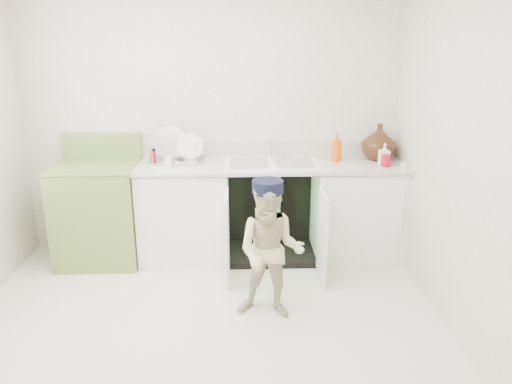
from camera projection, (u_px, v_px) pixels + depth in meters
ground at (205, 326)px, 3.61m from camera, size 3.50×3.50×0.00m
room_shell at (199, 158)px, 3.23m from camera, size 6.00×5.50×1.26m
counter_run at (275, 208)px, 4.64m from camera, size 2.44×1.02×1.23m
avocado_stove at (100, 211)px, 4.56m from camera, size 0.73×0.65×1.14m
repair_worker at (271, 250)px, 3.60m from camera, size 0.57×0.96×1.05m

